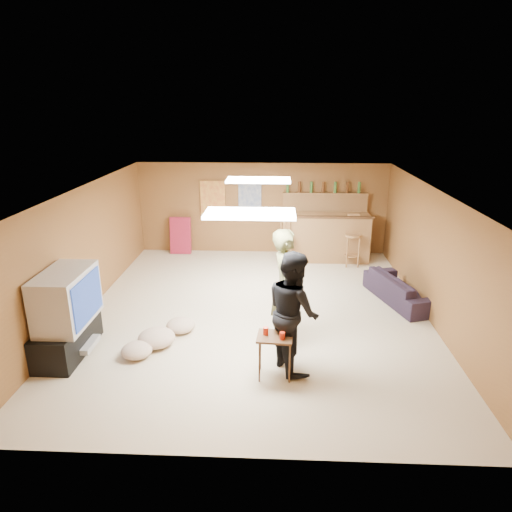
{
  "coord_description": "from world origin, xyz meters",
  "views": [
    {
      "loc": [
        0.35,
        -7.37,
        3.58
      ],
      "look_at": [
        0.0,
        0.2,
        1.0
      ],
      "focal_mm": 32.0,
      "sensor_mm": 36.0,
      "label": 1
    }
  ],
  "objects_px": {
    "tv_body": "(66,298)",
    "person_black": "(293,311)",
    "person_olive": "(286,287)",
    "tray_table": "(275,356)",
    "bar_counter": "(325,237)",
    "sofa": "(401,289)"
  },
  "relations": [
    {
      "from": "tv_body",
      "to": "sofa",
      "type": "bearing_deg",
      "value": 21.71
    },
    {
      "from": "tv_body",
      "to": "bar_counter",
      "type": "xyz_separation_m",
      "value": [
        4.15,
        4.45,
        -0.35
      ]
    },
    {
      "from": "person_olive",
      "to": "tray_table",
      "type": "bearing_deg",
      "value": 173.47
    },
    {
      "from": "tv_body",
      "to": "person_black",
      "type": "height_order",
      "value": "person_black"
    },
    {
      "from": "tray_table",
      "to": "person_olive",
      "type": "bearing_deg",
      "value": 81.16
    },
    {
      "from": "person_olive",
      "to": "bar_counter",
      "type": "bearing_deg",
      "value": -11.92
    },
    {
      "from": "person_olive",
      "to": "person_black",
      "type": "height_order",
      "value": "person_olive"
    },
    {
      "from": "tray_table",
      "to": "person_black",
      "type": "bearing_deg",
      "value": 46.69
    },
    {
      "from": "person_olive",
      "to": "tray_table",
      "type": "height_order",
      "value": "person_olive"
    },
    {
      "from": "sofa",
      "to": "tray_table",
      "type": "relative_size",
      "value": 2.79
    },
    {
      "from": "bar_counter",
      "to": "sofa",
      "type": "xyz_separation_m",
      "value": [
        1.2,
        -2.32,
        -0.3
      ]
    },
    {
      "from": "bar_counter",
      "to": "person_black",
      "type": "distance_m",
      "value": 4.75
    },
    {
      "from": "person_olive",
      "to": "person_black",
      "type": "relative_size",
      "value": 1.06
    },
    {
      "from": "person_olive",
      "to": "tray_table",
      "type": "relative_size",
      "value": 2.97
    },
    {
      "from": "sofa",
      "to": "tray_table",
      "type": "distance_m",
      "value": 3.49
    },
    {
      "from": "tv_body",
      "to": "tray_table",
      "type": "bearing_deg",
      "value": -8.67
    },
    {
      "from": "bar_counter",
      "to": "tray_table",
      "type": "bearing_deg",
      "value": -103.16
    },
    {
      "from": "sofa",
      "to": "person_black",
      "type": "bearing_deg",
      "value": 120.2
    },
    {
      "from": "person_black",
      "to": "tray_table",
      "type": "bearing_deg",
      "value": 113.51
    },
    {
      "from": "person_olive",
      "to": "person_black",
      "type": "xyz_separation_m",
      "value": [
        0.09,
        -0.73,
        -0.05
      ]
    },
    {
      "from": "person_black",
      "to": "tv_body",
      "type": "bearing_deg",
      "value": 63.28
    },
    {
      "from": "person_olive",
      "to": "tray_table",
      "type": "xyz_separation_m",
      "value": [
        -0.15,
        -0.99,
        -0.6
      ]
    }
  ]
}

